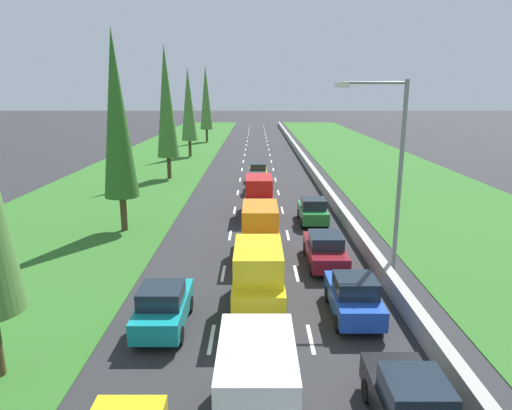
# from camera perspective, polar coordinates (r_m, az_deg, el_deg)

# --- Properties ---
(ground_plane) EXTENTS (300.00, 300.00, 0.00)m
(ground_plane) POSITION_cam_1_polar(r_m,az_deg,el_deg) (60.13, 0.20, 5.85)
(ground_plane) COLOR #28282B
(ground_plane) RESTS_ON ground
(grass_verge_left) EXTENTS (14.00, 140.00, 0.04)m
(grass_verge_left) POSITION_cam_1_polar(r_m,az_deg,el_deg) (61.40, -11.75, 5.75)
(grass_verge_left) COLOR #2D6623
(grass_verge_left) RESTS_ON ground
(grass_verge_right) EXTENTS (14.00, 140.00, 0.04)m
(grass_verge_right) POSITION_cam_1_polar(r_m,az_deg,el_deg) (61.85, 13.69, 5.71)
(grass_verge_right) COLOR #2D6623
(grass_verge_right) RESTS_ON ground
(median_barrier) EXTENTS (0.44, 120.00, 0.85)m
(median_barrier) POSITION_cam_1_polar(r_m,az_deg,el_deg) (60.36, 5.66, 6.22)
(median_barrier) COLOR #9E9B93
(median_barrier) RESTS_ON ground
(lane_markings) EXTENTS (3.64, 116.00, 0.01)m
(lane_markings) POSITION_cam_1_polar(r_m,az_deg,el_deg) (60.13, 0.20, 5.86)
(lane_markings) COLOR white
(lane_markings) RESTS_ON ground
(black_hatchback_right_lane) EXTENTS (1.74, 3.90, 1.72)m
(black_hatchback_right_lane) POSITION_cam_1_polar(r_m,az_deg,el_deg) (13.14, 18.76, -22.51)
(black_hatchback_right_lane) COLOR black
(black_hatchback_right_lane) RESTS_ON ground
(blue_hatchback_right_lane) EXTENTS (1.74, 3.90, 1.72)m
(blue_hatchback_right_lane) POSITION_cam_1_polar(r_m,az_deg,el_deg) (18.32, 12.07, -11.06)
(blue_hatchback_right_lane) COLOR #1E47B7
(blue_hatchback_right_lane) RESTS_ON ground
(white_van_centre_lane) EXTENTS (1.96, 4.90, 2.82)m
(white_van_centre_lane) POSITION_cam_1_polar(r_m,az_deg,el_deg) (11.96, 0.12, -22.42)
(white_van_centre_lane) COLOR white
(white_van_centre_lane) RESTS_ON ground
(teal_hatchback_left_lane) EXTENTS (1.74, 3.90, 1.72)m
(teal_hatchback_left_lane) POSITION_cam_1_polar(r_m,az_deg,el_deg) (17.49, -11.42, -12.28)
(teal_hatchback_left_lane) COLOR teal
(teal_hatchback_left_lane) RESTS_ON ground
(maroon_sedan_right_lane) EXTENTS (1.82, 4.50, 1.64)m
(maroon_sedan_right_lane) POSITION_cam_1_polar(r_m,az_deg,el_deg) (23.27, 8.62, -5.46)
(maroon_sedan_right_lane) COLOR maroon
(maroon_sedan_right_lane) RESTS_ON ground
(yellow_van_centre_lane) EXTENTS (1.96, 4.90, 2.82)m
(yellow_van_centre_lane) POSITION_cam_1_polar(r_m,az_deg,el_deg) (18.02, 0.31, -9.21)
(yellow_van_centre_lane) COLOR yellow
(yellow_van_centre_lane) RESTS_ON ground
(green_hatchback_right_lane) EXTENTS (1.74, 3.90, 1.72)m
(green_hatchback_right_lane) POSITION_cam_1_polar(r_m,az_deg,el_deg) (30.38, 7.12, -0.73)
(green_hatchback_right_lane) COLOR #237A33
(green_hatchback_right_lane) RESTS_ON ground
(orange_van_centre_lane) EXTENTS (1.96, 4.90, 2.82)m
(orange_van_centre_lane) POSITION_cam_1_polar(r_m,az_deg,el_deg) (23.98, 0.53, -3.23)
(orange_van_centre_lane) COLOR orange
(orange_van_centre_lane) RESTS_ON ground
(red_van_centre_lane) EXTENTS (1.96, 4.90, 2.82)m
(red_van_centre_lane) POSITION_cam_1_polar(r_m,az_deg,el_deg) (31.78, 0.40, 1.08)
(red_van_centre_lane) COLOR red
(red_van_centre_lane) RESTS_ON ground
(orange_hatchback_centre_lane) EXTENTS (1.74, 3.90, 1.72)m
(orange_hatchback_centre_lane) POSITION_cam_1_polar(r_m,az_deg,el_deg) (39.46, 0.19, 2.79)
(orange_hatchback_centre_lane) COLOR orange
(orange_hatchback_centre_lane) RESTS_ON ground
(yellow_hatchback_centre_lane) EXTENTS (1.74, 3.90, 1.72)m
(yellow_hatchback_centre_lane) POSITION_cam_1_polar(r_m,az_deg,el_deg) (44.83, 0.28, 4.14)
(yellow_hatchback_centre_lane) COLOR yellow
(yellow_hatchback_centre_lane) RESTS_ON ground
(poplar_tree_second) EXTENTS (2.10, 2.10, 12.09)m
(poplar_tree_second) POSITION_cam_1_polar(r_m,az_deg,el_deg) (28.74, -16.92, 10.59)
(poplar_tree_second) COLOR #4C3823
(poplar_tree_second) RESTS_ON ground
(poplar_tree_third) EXTENTS (2.12, 2.12, 12.86)m
(poplar_tree_third) POSITION_cam_1_polar(r_m,az_deg,el_deg) (45.92, -11.09, 12.46)
(poplar_tree_third) COLOR #4C3823
(poplar_tree_third) RESTS_ON ground
(poplar_tree_fourth) EXTENTS (2.09, 2.09, 11.51)m
(poplar_tree_fourth) POSITION_cam_1_polar(r_m,az_deg,el_deg) (61.41, -8.37, 12.26)
(poplar_tree_fourth) COLOR #4C3823
(poplar_tree_fourth) RESTS_ON ground
(poplar_tree_fifth) EXTENTS (2.12, 2.12, 12.74)m
(poplar_tree_fifth) POSITION_cam_1_polar(r_m,az_deg,el_deg) (79.50, -6.22, 13.12)
(poplar_tree_fifth) COLOR #4C3823
(poplar_tree_fifth) RESTS_ON ground
(street_light_mast) EXTENTS (3.20, 0.28, 9.00)m
(street_light_mast) POSITION_cam_1_polar(r_m,az_deg,el_deg) (21.53, 16.73, 4.67)
(street_light_mast) COLOR gray
(street_light_mast) RESTS_ON ground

